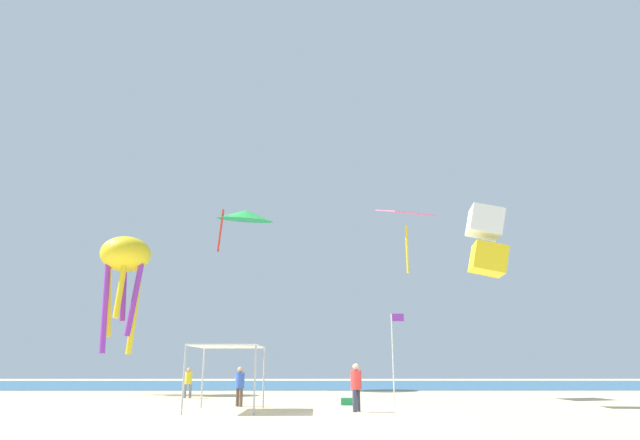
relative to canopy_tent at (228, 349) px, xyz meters
The scene contains 12 objects.
ground 5.53m from the canopy_tent, 18.71° to the right, with size 110.00×110.00×0.10m, color beige.
ocean_strip 31.08m from the canopy_tent, 81.25° to the left, with size 110.00×25.83×0.03m, color #28608C.
canopy_tent is the anchor object (origin of this frame).
person_near_tent 2.86m from the canopy_tent, 86.15° to the left, with size 0.40×0.40×1.68m.
person_leftmost 5.28m from the canopy_tent, ahead, with size 0.43×0.44×1.80m.
person_central 9.47m from the canopy_tent, 112.42° to the left, with size 0.43×0.39×1.63m.
banner_flag 7.78m from the canopy_tent, 23.62° to the left, with size 0.61×0.06×4.08m.
cooler_box 6.36m from the canopy_tent, 34.14° to the left, with size 0.57×0.37×0.35m.
kite_delta_green 21.57m from the canopy_tent, 96.77° to the left, with size 5.70×5.75×3.77m.
kite_box_white 12.96m from the canopy_tent, 12.11° to the left, with size 1.88×1.66×3.42m.
kite_octopus_yellow 16.48m from the canopy_tent, 126.64° to the left, with size 3.91×3.91×7.60m.
kite_diamond_pink 14.91m from the canopy_tent, 44.31° to the left, with size 3.44×3.38×4.15m.
Camera 1 is at (-1.14, -19.85, 1.70)m, focal length 29.08 mm.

